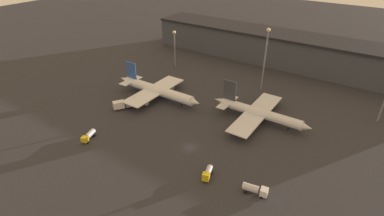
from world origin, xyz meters
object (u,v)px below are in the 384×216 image
at_px(airplane_1, 259,113).
at_px(service_vehicle_0, 121,105).
at_px(service_vehicle_3, 255,189).
at_px(airplane_0, 157,91).
at_px(service_vehicle_2, 208,173).
at_px(service_vehicle_1, 89,136).

relative_size(airplane_1, service_vehicle_0, 5.34).
bearing_deg(service_vehicle_3, airplane_0, 144.22).
bearing_deg(service_vehicle_2, service_vehicle_3, 81.25).
bearing_deg(service_vehicle_3, airplane_1, 102.01).
bearing_deg(service_vehicle_2, service_vehicle_1, -97.23).
bearing_deg(service_vehicle_1, service_vehicle_3, 80.29).
xyz_separation_m(airplane_1, service_vehicle_0, (-51.32, -23.82, -1.34)).
relative_size(airplane_0, airplane_1, 1.12).
bearing_deg(airplane_1, service_vehicle_2, -89.89).
bearing_deg(service_vehicle_3, service_vehicle_1, 178.64).
distance_m(service_vehicle_0, service_vehicle_2, 53.81).
distance_m(airplane_0, service_vehicle_2, 55.22).
relative_size(airplane_1, service_vehicle_1, 5.96).
bearing_deg(service_vehicle_2, airplane_0, -140.36).
relative_size(service_vehicle_0, service_vehicle_1, 1.12).
bearing_deg(airplane_1, airplane_0, -170.81).
distance_m(service_vehicle_1, service_vehicle_2, 46.11).
xyz_separation_m(service_vehicle_1, service_vehicle_3, (60.00, 9.14, 0.12)).
relative_size(airplane_0, service_vehicle_2, 7.40).
bearing_deg(airplane_1, service_vehicle_3, -68.47).
distance_m(airplane_0, airplane_1, 45.94).
height_order(airplane_1, service_vehicle_0, airplane_1).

